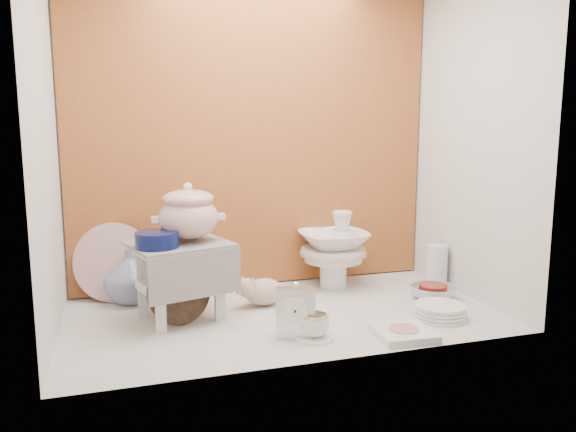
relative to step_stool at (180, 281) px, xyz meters
The scene contains 17 objects.
ground 0.46m from the step_stool, 10.50° to the right, with size 1.80×1.80×0.00m, color silver.
niche_shell 0.89m from the step_stool, 13.31° to the left, with size 1.86×1.03×1.53m.
step_stool is the anchor object (origin of this frame).
soup_tureen 0.29m from the step_stool, 21.15° to the left, with size 0.28×0.28×0.24m, color white, non-canonical shape.
cobalt_bowl 0.22m from the step_stool, 143.16° to the right, with size 0.17×0.17×0.06m, color #091246.
floral_platter 0.43m from the step_stool, 127.66° to the left, with size 0.36×0.10×0.36m, color white, non-canonical shape.
blue_white_vase 0.35m from the step_stool, 123.35° to the left, with size 0.23×0.23×0.24m, color silver.
lacquer_tray 0.07m from the step_stool, 100.00° to the right, with size 0.27×0.06×0.27m, color black, non-canonical shape.
mantel_clock 0.52m from the step_stool, 41.97° to the right, with size 0.15×0.05×0.21m, color silver.
plush_pig 0.39m from the step_stool, ahead, with size 0.22×0.15×0.13m, color #D2A294.
teacup_saucer 0.61m from the step_stool, 39.65° to the right, with size 0.15×0.15×0.01m, color white.
gold_rim_teacup 0.60m from the step_stool, 39.65° to the right, with size 0.11×0.11×0.09m, color white.
lattice_dish 0.92m from the step_stool, 30.40° to the right, with size 0.21×0.21×0.03m, color white.
dinner_plate_stack 1.09m from the step_stool, 17.14° to the right, with size 0.22×0.22×0.06m, color white.
crystal_bowl 1.15m from the step_stool, ahead, with size 0.21×0.21×0.06m, color silver.
clear_glass_vase 1.27m from the step_stool, ahead, with size 0.11×0.11×0.21m, color silver.
porcelain_tower 0.81m from the step_stool, 17.42° to the left, with size 0.33×0.33×0.38m, color white, non-canonical shape.
Camera 1 is at (-0.66, -2.15, 0.78)m, focal length 34.35 mm.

